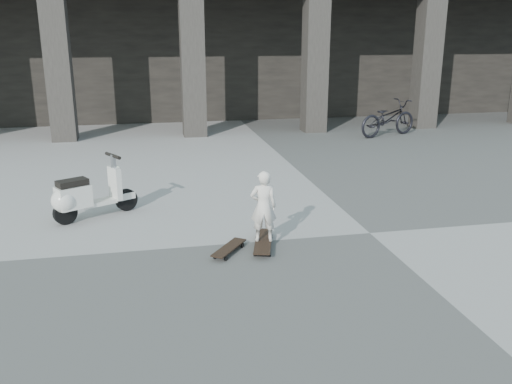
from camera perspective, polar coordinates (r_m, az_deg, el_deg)
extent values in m
plane|color=#4C4C4A|center=(8.24, 11.89, -4.25)|extent=(90.00, 90.00, 0.00)
cube|color=black|center=(21.28, -3.19, 16.78)|extent=(28.00, 6.00, 6.00)
cube|color=#2D2A25|center=(15.71, -20.08, 12.33)|extent=(0.65, 0.65, 4.00)
cube|color=#2D2A25|center=(15.63, -6.69, 13.17)|extent=(0.65, 0.65, 4.00)
cube|color=#2D2A25|center=(16.34, 6.23, 13.32)|extent=(0.65, 0.65, 4.00)
cube|color=#2D2A25|center=(17.75, 17.57, 12.92)|extent=(0.65, 0.65, 4.00)
cube|color=black|center=(7.53, 0.77, -5.18)|extent=(0.46, 0.98, 0.02)
cube|color=#B2B2B7|center=(7.86, 0.88, -4.56)|extent=(0.21, 0.10, 0.03)
cube|color=#B2B2B7|center=(7.24, 0.65, -6.45)|extent=(0.21, 0.10, 0.03)
cylinder|color=black|center=(7.86, 0.16, -4.61)|extent=(0.05, 0.08, 0.07)
cylinder|color=black|center=(7.86, 1.61, -4.64)|extent=(0.05, 0.08, 0.07)
cylinder|color=black|center=(7.25, -0.14, -6.50)|extent=(0.05, 0.08, 0.07)
cylinder|color=black|center=(7.24, 1.44, -6.54)|extent=(0.05, 0.08, 0.07)
cube|color=black|center=(7.34, -2.87, -5.87)|extent=(0.57, 0.69, 0.02)
cube|color=#B2B2B7|center=(7.56, -1.99, -5.46)|extent=(0.16, 0.13, 0.03)
cube|color=#B2B2B7|center=(7.15, -3.79, -6.83)|extent=(0.16, 0.13, 0.03)
cylinder|color=black|center=(7.60, -2.54, -5.43)|extent=(0.06, 0.07, 0.06)
cylinder|color=black|center=(7.53, -1.44, -5.62)|extent=(0.06, 0.07, 0.06)
cylinder|color=black|center=(7.19, -4.36, -6.78)|extent=(0.06, 0.07, 0.06)
cylinder|color=black|center=(7.12, -3.21, -7.00)|extent=(0.06, 0.07, 0.06)
imported|color=silver|center=(7.36, 0.79, -1.52)|extent=(0.39, 0.29, 0.99)
cylinder|color=black|center=(9.27, -13.47, -0.81)|extent=(0.37, 0.26, 0.37)
cylinder|color=black|center=(8.87, -19.44, -2.09)|extent=(0.37, 0.26, 0.37)
cube|color=silver|center=(9.05, -16.26, -1.07)|extent=(0.60, 0.48, 0.06)
cube|color=silver|center=(8.86, -18.65, -0.48)|extent=(0.58, 0.50, 0.35)
sphere|color=silver|center=(8.81, -19.57, -0.85)|extent=(0.39, 0.39, 0.39)
cube|color=black|center=(8.80, -18.79, 0.94)|extent=(0.52, 0.43, 0.09)
cube|color=silver|center=(9.11, -14.62, 0.90)|extent=(0.23, 0.32, 0.53)
cube|color=silver|center=(9.25, -13.50, -0.37)|extent=(0.30, 0.25, 0.11)
cylinder|color=#B2B2B7|center=(9.03, -14.78, 2.98)|extent=(0.11, 0.11, 0.28)
cylinder|color=black|center=(9.00, -14.83, 3.72)|extent=(0.27, 0.43, 0.06)
sphere|color=white|center=(9.07, -14.42, 2.36)|extent=(0.11, 0.11, 0.11)
imported|color=black|center=(16.05, 13.72, 7.56)|extent=(2.07, 1.28, 1.03)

